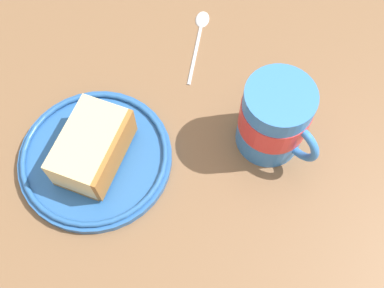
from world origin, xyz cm
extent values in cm
cube|color=brown|center=(0.00, 0.00, -1.32)|extent=(148.17, 148.17, 2.65)
cylinder|color=#26599E|center=(-8.58, 4.83, 0.56)|extent=(18.83, 18.83, 1.11)
torus|color=#26599E|center=(-8.58, 4.83, 1.45)|extent=(17.99, 17.99, 0.67)
cube|color=#9E662D|center=(-8.58, 4.83, 1.41)|extent=(11.71, 10.02, 0.60)
cube|color=#DBC184|center=(-8.58, 4.83, 4.03)|extent=(11.71, 10.02, 4.63)
cube|color=#9E662D|center=(-7.03, 1.96, 4.03)|extent=(9.17, 5.35, 4.63)
cylinder|color=#3372BF|center=(9.61, -6.95, 5.28)|extent=(8.05, 8.05, 10.56)
cylinder|color=red|center=(9.61, -6.95, 6.03)|extent=(8.21, 8.21, 4.06)
cylinder|color=#47230F|center=(9.61, -6.95, 9.56)|extent=(7.09, 7.09, 0.40)
torus|color=#3372BF|center=(9.65, -10.97, 5.28)|extent=(1.00, 5.60, 5.59)
ellipsoid|color=silver|center=(16.22, 12.99, 0.40)|extent=(3.59, 3.45, 0.80)
cylinder|color=silver|center=(11.18, 8.88, 0.25)|extent=(8.06, 6.70, 0.50)
camera|label=1|loc=(-14.53, -20.20, 51.91)|focal=42.60mm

